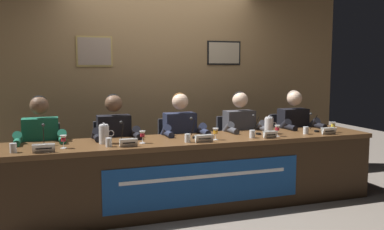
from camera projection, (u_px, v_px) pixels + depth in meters
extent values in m
plane|color=#70665B|center=(192.00, 206.00, 4.50)|extent=(12.00, 12.00, 0.00)
cube|color=#937047|center=(162.00, 83.00, 5.53)|extent=(5.32, 0.12, 2.60)
cube|color=tan|center=(94.00, 51.00, 5.14)|extent=(0.44, 0.02, 0.38)
cube|color=gray|center=(95.00, 51.00, 5.13)|extent=(0.40, 0.01, 0.34)
cube|color=black|center=(224.00, 53.00, 5.70)|extent=(0.49, 0.02, 0.33)
cube|color=tan|center=(224.00, 53.00, 5.69)|extent=(0.45, 0.01, 0.29)
cube|color=brown|center=(192.00, 141.00, 4.42)|extent=(4.12, 0.74, 0.05)
cube|color=#342112|center=(203.00, 183.00, 4.13)|extent=(4.06, 0.04, 0.70)
cube|color=#342112|center=(345.00, 161.00, 5.11)|extent=(0.08, 0.66, 0.70)
cube|color=#19478C|center=(207.00, 184.00, 4.12)|extent=(2.06, 0.01, 0.43)
cube|color=white|center=(207.00, 176.00, 4.10)|extent=(1.75, 0.00, 0.04)
cylinder|color=black|center=(44.00, 207.00, 4.44)|extent=(0.44, 0.44, 0.02)
cylinder|color=black|center=(43.00, 188.00, 4.42)|extent=(0.05, 0.05, 0.39)
cube|color=#232328|center=(42.00, 168.00, 4.40)|extent=(0.44, 0.44, 0.03)
cube|color=#232328|center=(41.00, 144.00, 4.56)|extent=(0.40, 0.05, 0.44)
cylinder|color=black|center=(32.00, 198.00, 4.06)|extent=(0.10, 0.10, 0.45)
cylinder|color=black|center=(53.00, 196.00, 4.12)|extent=(0.10, 0.10, 0.45)
cylinder|color=black|center=(31.00, 168.00, 4.17)|extent=(0.13, 0.34, 0.13)
cylinder|color=black|center=(52.00, 166.00, 4.23)|extent=(0.13, 0.34, 0.13)
cube|color=#196047|center=(41.00, 141.00, 4.33)|extent=(0.36, 0.20, 0.48)
sphere|color=brown|center=(39.00, 105.00, 4.27)|extent=(0.19, 0.19, 0.19)
sphere|color=black|center=(39.00, 104.00, 4.28)|extent=(0.17, 0.17, 0.17)
cylinder|color=#196047|center=(18.00, 142.00, 4.17)|extent=(0.09, 0.30, 0.25)
cylinder|color=#196047|center=(62.00, 139.00, 4.30)|extent=(0.09, 0.30, 0.25)
cylinder|color=#196047|center=(17.00, 142.00, 4.02)|extent=(0.07, 0.24, 0.07)
cylinder|color=#196047|center=(62.00, 140.00, 4.15)|extent=(0.07, 0.24, 0.07)
cube|color=white|center=(44.00, 149.00, 3.64)|extent=(0.19, 0.03, 0.08)
cube|color=white|center=(44.00, 148.00, 3.67)|extent=(0.19, 0.03, 0.08)
cube|color=black|center=(44.00, 149.00, 3.64)|extent=(0.13, 0.01, 0.01)
cylinder|color=white|center=(64.00, 148.00, 3.86)|extent=(0.06, 0.06, 0.00)
cylinder|color=white|center=(64.00, 145.00, 3.85)|extent=(0.01, 0.01, 0.05)
cone|color=white|center=(63.00, 139.00, 3.85)|extent=(0.06, 0.06, 0.06)
cylinder|color=#B21E2D|center=(63.00, 139.00, 3.85)|extent=(0.04, 0.04, 0.04)
cylinder|color=silver|center=(13.00, 148.00, 3.65)|extent=(0.06, 0.06, 0.08)
cylinder|color=silver|center=(13.00, 150.00, 3.66)|extent=(0.05, 0.05, 0.05)
cylinder|color=black|center=(44.00, 147.00, 3.88)|extent=(0.06, 0.06, 0.02)
cylinder|color=black|center=(44.00, 135.00, 3.93)|extent=(0.01, 0.13, 0.18)
sphere|color=#2D2D2D|center=(43.00, 125.00, 3.97)|extent=(0.03, 0.03, 0.03)
cylinder|color=black|center=(115.00, 199.00, 4.69)|extent=(0.44, 0.44, 0.02)
cylinder|color=black|center=(115.00, 181.00, 4.67)|extent=(0.05, 0.05, 0.39)
cube|color=#232328|center=(114.00, 163.00, 4.64)|extent=(0.44, 0.44, 0.03)
cube|color=#232328|center=(111.00, 140.00, 4.80)|extent=(0.40, 0.05, 0.44)
cylinder|color=black|center=(110.00, 191.00, 4.31)|extent=(0.10, 0.10, 0.45)
cylinder|color=black|center=(129.00, 189.00, 4.37)|extent=(0.10, 0.10, 0.45)
cylinder|color=black|center=(107.00, 162.00, 4.42)|extent=(0.13, 0.34, 0.13)
cylinder|color=black|center=(126.00, 161.00, 4.48)|extent=(0.13, 0.34, 0.13)
cube|color=black|center=(114.00, 137.00, 4.58)|extent=(0.36, 0.20, 0.48)
sphere|color=brown|center=(114.00, 103.00, 4.52)|extent=(0.19, 0.19, 0.19)
sphere|color=black|center=(113.00, 102.00, 4.53)|extent=(0.17, 0.17, 0.17)
cylinder|color=black|center=(96.00, 137.00, 4.42)|extent=(0.09, 0.30, 0.25)
cylinder|color=black|center=(134.00, 135.00, 4.55)|extent=(0.09, 0.30, 0.25)
cylinder|color=black|center=(97.00, 138.00, 4.26)|extent=(0.07, 0.24, 0.07)
cylinder|color=black|center=(137.00, 136.00, 4.40)|extent=(0.07, 0.24, 0.07)
cube|color=white|center=(129.00, 143.00, 3.91)|extent=(0.17, 0.03, 0.08)
cube|color=white|center=(128.00, 142.00, 3.95)|extent=(0.17, 0.03, 0.08)
cube|color=black|center=(129.00, 143.00, 3.91)|extent=(0.12, 0.01, 0.01)
cylinder|color=white|center=(142.00, 143.00, 4.12)|extent=(0.06, 0.06, 0.00)
cylinder|color=white|center=(142.00, 140.00, 4.11)|extent=(0.01, 0.01, 0.05)
cone|color=white|center=(142.00, 134.00, 4.11)|extent=(0.06, 0.06, 0.06)
cylinder|color=#B21E2D|center=(142.00, 135.00, 4.11)|extent=(0.04, 0.04, 0.04)
cylinder|color=silver|center=(109.00, 142.00, 3.93)|extent=(0.06, 0.06, 0.08)
cylinder|color=silver|center=(109.00, 144.00, 3.93)|extent=(0.05, 0.05, 0.05)
cylinder|color=black|center=(124.00, 143.00, 4.08)|extent=(0.06, 0.06, 0.02)
cylinder|color=black|center=(122.00, 132.00, 4.13)|extent=(0.01, 0.13, 0.18)
sphere|color=#2D2D2D|center=(121.00, 122.00, 4.18)|extent=(0.03, 0.03, 0.03)
cylinder|color=black|center=(179.00, 193.00, 4.94)|extent=(0.44, 0.44, 0.02)
cylinder|color=black|center=(179.00, 176.00, 4.91)|extent=(0.05, 0.05, 0.39)
cube|color=#232328|center=(179.00, 158.00, 4.89)|extent=(0.44, 0.44, 0.03)
cube|color=#232328|center=(174.00, 136.00, 5.05)|extent=(0.40, 0.05, 0.44)
cylinder|color=black|center=(180.00, 184.00, 4.55)|extent=(0.10, 0.10, 0.45)
cylinder|color=black|center=(197.00, 182.00, 4.62)|extent=(0.10, 0.10, 0.45)
cylinder|color=black|center=(176.00, 157.00, 4.66)|extent=(0.13, 0.34, 0.13)
cylinder|color=black|center=(193.00, 156.00, 4.73)|extent=(0.13, 0.34, 0.13)
cube|color=#1E2338|center=(180.00, 133.00, 4.83)|extent=(0.36, 0.20, 0.48)
sphere|color=beige|center=(180.00, 101.00, 4.77)|extent=(0.19, 0.19, 0.19)
sphere|color=#593819|center=(180.00, 100.00, 4.78)|extent=(0.17, 0.17, 0.17)
cylinder|color=#1E2338|center=(165.00, 134.00, 4.66)|extent=(0.09, 0.30, 0.25)
cylinder|color=#1E2338|center=(200.00, 132.00, 4.80)|extent=(0.09, 0.30, 0.25)
cylinder|color=#1E2338|center=(168.00, 134.00, 4.51)|extent=(0.07, 0.24, 0.07)
cylinder|color=#1E2338|center=(204.00, 132.00, 4.65)|extent=(0.07, 0.24, 0.07)
cube|color=white|center=(205.00, 139.00, 4.15)|extent=(0.19, 0.03, 0.08)
cube|color=white|center=(204.00, 138.00, 4.18)|extent=(0.19, 0.03, 0.08)
cube|color=black|center=(205.00, 139.00, 4.15)|extent=(0.13, 0.01, 0.01)
cylinder|color=white|center=(216.00, 140.00, 4.31)|extent=(0.06, 0.06, 0.00)
cylinder|color=white|center=(216.00, 137.00, 4.31)|extent=(0.01, 0.01, 0.05)
cone|color=white|center=(216.00, 131.00, 4.30)|extent=(0.06, 0.06, 0.06)
cylinder|color=orange|center=(216.00, 132.00, 4.30)|extent=(0.04, 0.04, 0.04)
cylinder|color=silver|center=(188.00, 138.00, 4.17)|extent=(0.06, 0.06, 0.08)
cylinder|color=silver|center=(188.00, 140.00, 4.17)|extent=(0.05, 0.05, 0.05)
cylinder|color=black|center=(195.00, 137.00, 4.40)|extent=(0.06, 0.06, 0.02)
cylinder|color=black|center=(193.00, 127.00, 4.45)|extent=(0.01, 0.13, 0.18)
sphere|color=#2D2D2D|center=(191.00, 118.00, 4.50)|extent=(0.03, 0.03, 0.03)
cylinder|color=black|center=(237.00, 187.00, 5.19)|extent=(0.44, 0.44, 0.02)
cylinder|color=black|center=(237.00, 171.00, 5.16)|extent=(0.05, 0.05, 0.39)
cube|color=#232328|center=(238.00, 154.00, 5.14)|extent=(0.44, 0.44, 0.03)
cube|color=#232328|center=(231.00, 133.00, 5.30)|extent=(0.40, 0.05, 0.44)
cylinder|color=black|center=(243.00, 178.00, 4.80)|extent=(0.10, 0.10, 0.45)
cylinder|color=black|center=(258.00, 177.00, 4.87)|extent=(0.10, 0.10, 0.45)
cylinder|color=black|center=(237.00, 152.00, 4.91)|extent=(0.13, 0.34, 0.13)
cylinder|color=black|center=(252.00, 151.00, 4.98)|extent=(0.13, 0.34, 0.13)
cube|color=#38383D|center=(239.00, 130.00, 5.08)|extent=(0.36, 0.20, 0.48)
sphere|color=beige|center=(240.00, 100.00, 5.01)|extent=(0.19, 0.19, 0.19)
sphere|color=black|center=(240.00, 99.00, 5.03)|extent=(0.17, 0.17, 0.17)
cylinder|color=#38383D|center=(227.00, 130.00, 4.91)|extent=(0.09, 0.30, 0.25)
cylinder|color=#38383D|center=(258.00, 129.00, 5.05)|extent=(0.09, 0.30, 0.25)
cylinder|color=#38383D|center=(232.00, 130.00, 4.76)|extent=(0.07, 0.24, 0.07)
cylinder|color=#38383D|center=(265.00, 129.00, 4.89)|extent=(0.07, 0.24, 0.07)
cube|color=white|center=(271.00, 135.00, 4.40)|extent=(0.15, 0.03, 0.08)
cube|color=white|center=(269.00, 134.00, 4.43)|extent=(0.15, 0.03, 0.08)
cube|color=black|center=(271.00, 135.00, 4.39)|extent=(0.11, 0.01, 0.01)
cylinder|color=white|center=(277.00, 136.00, 4.54)|extent=(0.06, 0.06, 0.00)
cylinder|color=white|center=(277.00, 133.00, 4.53)|extent=(0.01, 0.01, 0.05)
cone|color=white|center=(277.00, 128.00, 4.52)|extent=(0.06, 0.06, 0.06)
cylinder|color=#B21E2D|center=(277.00, 129.00, 4.53)|extent=(0.04, 0.04, 0.04)
cylinder|color=silver|center=(252.00, 134.00, 4.43)|extent=(0.06, 0.06, 0.08)
cylinder|color=silver|center=(252.00, 136.00, 4.43)|extent=(0.05, 0.05, 0.05)
cylinder|color=black|center=(259.00, 134.00, 4.65)|extent=(0.06, 0.06, 0.02)
cylinder|color=black|center=(256.00, 124.00, 4.70)|extent=(0.01, 0.13, 0.18)
sphere|color=#2D2D2D|center=(254.00, 116.00, 4.75)|extent=(0.03, 0.03, 0.03)
cylinder|color=black|center=(290.00, 181.00, 5.43)|extent=(0.44, 0.44, 0.02)
cylinder|color=black|center=(290.00, 166.00, 5.41)|extent=(0.05, 0.05, 0.39)
cube|color=#232328|center=(291.00, 150.00, 5.39)|extent=(0.44, 0.44, 0.03)
cube|color=#232328|center=(283.00, 130.00, 5.55)|extent=(0.40, 0.05, 0.44)
cylinder|color=black|center=(299.00, 173.00, 5.05)|extent=(0.10, 0.10, 0.45)
cylinder|color=black|center=(313.00, 171.00, 5.11)|extent=(0.10, 0.10, 0.45)
cylinder|color=black|center=(293.00, 148.00, 5.16)|extent=(0.13, 0.34, 0.13)
cylinder|color=black|center=(307.00, 147.00, 5.22)|extent=(0.13, 0.34, 0.13)
cube|color=black|center=(293.00, 127.00, 5.32)|extent=(0.36, 0.20, 0.48)
sphere|color=beige|center=(295.00, 98.00, 5.26)|extent=(0.19, 0.19, 0.19)
sphere|color=gray|center=(294.00, 97.00, 5.27)|extent=(0.17, 0.17, 0.17)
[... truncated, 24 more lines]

